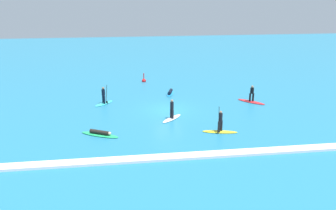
{
  "coord_description": "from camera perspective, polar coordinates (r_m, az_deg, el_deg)",
  "views": [
    {
      "loc": [
        -4.43,
        -31.6,
        10.66
      ],
      "look_at": [
        0.0,
        0.0,
        0.5
      ],
      "focal_mm": 37.66,
      "sensor_mm": 36.0,
      "label": 1
    }
  ],
  "objects": [
    {
      "name": "surfer_on_blue_board",
      "position": [
        38.97,
        0.36,
        2.05
      ],
      "size": [
        1.4,
        2.62,
        0.44
      ],
      "rotation": [
        0.0,
        0.0,
        1.27
      ],
      "color": "#1E8CD1",
      "rests_on": "ground_plane"
    },
    {
      "name": "surfer_on_green_board",
      "position": [
        28.2,
        -10.95,
        -4.58
      ],
      "size": [
        3.2,
        2.19,
        0.43
      ],
      "rotation": [
        0.0,
        0.0,
        5.79
      ],
      "color": "#23B266",
      "rests_on": "ground_plane"
    },
    {
      "name": "surfer_on_white_board",
      "position": [
        31.11,
        0.63,
        -1.5
      ],
      "size": [
        2.26,
        2.39,
        1.81
      ],
      "rotation": [
        0.0,
        0.0,
        0.83
      ],
      "color": "white",
      "rests_on": "ground_plane"
    },
    {
      "name": "surfer_on_red_board",
      "position": [
        36.93,
        13.36,
        1.08
      ],
      "size": [
        2.56,
        2.73,
        1.77
      ],
      "rotation": [
        0.0,
        0.0,
        2.3
      ],
      "color": "red",
      "rests_on": "ground_plane"
    },
    {
      "name": "ground_plane",
      "position": [
        33.64,
        -0.0,
        -0.81
      ],
      "size": [
        120.0,
        120.0,
        0.0
      ],
      "primitive_type": "plane",
      "color": "teal",
      "rests_on": "ground"
    },
    {
      "name": "surfer_on_yellow_board",
      "position": [
        28.48,
        8.42,
        -3.48
      ],
      "size": [
        2.87,
        1.25,
        2.2
      ],
      "rotation": [
        0.0,
        0.0,
        2.92
      ],
      "color": "yellow",
      "rests_on": "ground_plane"
    },
    {
      "name": "marker_buoy",
      "position": [
        44.48,
        -3.92,
        3.98
      ],
      "size": [
        0.51,
        0.51,
        1.23
      ],
      "color": "red",
      "rests_on": "ground_plane"
    },
    {
      "name": "wave_crest",
      "position": [
        24.23,
        3.4,
        -8.24
      ],
      "size": [
        25.73,
        0.9,
        0.18
      ],
      "primitive_type": "cube",
      "color": "white",
      "rests_on": "ground_plane"
    },
    {
      "name": "surfer_on_teal_board",
      "position": [
        35.95,
        -10.35,
        0.92
      ],
      "size": [
        2.15,
        2.33,
        2.01
      ],
      "rotation": [
        0.0,
        0.0,
        0.86
      ],
      "color": "#33C6CC",
      "rests_on": "ground_plane"
    }
  ]
}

